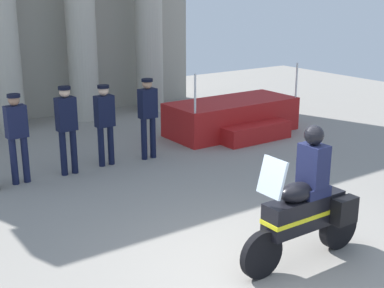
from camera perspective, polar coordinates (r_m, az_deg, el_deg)
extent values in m
plane|color=gray|center=(7.17, 7.30, -13.63)|extent=(28.00, 28.00, 0.00)
cylinder|color=#B2AD9E|center=(15.02, -12.01, 14.45)|extent=(0.81, 0.81, 6.31)
cylinder|color=#B2AD9E|center=(15.97, -4.76, 14.83)|extent=(0.81, 0.81, 6.31)
cube|color=#A51919|center=(13.60, 4.29, 2.96)|extent=(3.36, 1.46, 0.85)
cube|color=#A51919|center=(12.94, 6.99, 1.21)|extent=(1.85, 0.50, 0.42)
cylinder|color=silver|center=(11.97, 0.34, 5.43)|extent=(0.05, 0.05, 0.90)
cylinder|color=silver|center=(14.03, 11.18, 6.74)|extent=(0.05, 0.05, 0.90)
cylinder|color=#141938|center=(10.49, -18.62, -1.79)|extent=(0.13, 0.13, 0.91)
cylinder|color=#141938|center=(10.55, -17.48, -1.59)|extent=(0.13, 0.13, 0.91)
cube|color=#141938|center=(10.32, -18.42, 2.30)|extent=(0.39, 0.24, 0.60)
sphere|color=#997056|center=(10.23, -18.62, 4.51)|extent=(0.21, 0.21, 0.21)
cylinder|color=black|center=(10.22, -18.66, 4.94)|extent=(0.24, 0.24, 0.06)
cylinder|color=black|center=(10.74, -13.67, -0.98)|extent=(0.13, 0.13, 0.90)
cylinder|color=black|center=(10.81, -12.59, -0.79)|extent=(0.13, 0.13, 0.90)
cube|color=black|center=(10.57, -13.40, 3.16)|extent=(0.39, 0.24, 0.65)
sphere|color=beige|center=(10.49, -13.56, 5.46)|extent=(0.21, 0.21, 0.21)
cylinder|color=black|center=(10.47, -13.58, 5.88)|extent=(0.24, 0.24, 0.06)
cylinder|color=black|center=(11.13, -9.74, -0.30)|extent=(0.13, 0.13, 0.84)
cylinder|color=black|center=(11.22, -8.73, -0.11)|extent=(0.13, 0.13, 0.84)
cube|color=black|center=(10.99, -9.41, 3.51)|extent=(0.39, 0.24, 0.65)
sphere|color=beige|center=(10.91, -9.51, 5.70)|extent=(0.21, 0.21, 0.21)
cylinder|color=black|center=(10.89, -9.53, 6.11)|extent=(0.24, 0.24, 0.06)
cylinder|color=black|center=(11.46, -5.18, 0.54)|extent=(0.13, 0.13, 0.91)
cylinder|color=black|center=(11.56, -4.23, 0.71)|extent=(0.13, 0.13, 0.91)
cube|color=black|center=(11.32, -4.79, 4.38)|extent=(0.39, 0.24, 0.63)
sphere|color=tan|center=(11.24, -4.84, 6.47)|extent=(0.21, 0.21, 0.21)
cylinder|color=black|center=(11.23, -4.85, 6.86)|extent=(0.24, 0.24, 0.06)
cylinder|color=black|center=(6.93, 7.49, -11.73)|extent=(0.64, 0.10, 0.64)
cylinder|color=black|center=(7.89, 15.46, -8.58)|extent=(0.64, 0.14, 0.64)
cube|color=black|center=(7.22, 11.93, -7.23)|extent=(1.24, 0.32, 0.44)
ellipsoid|color=black|center=(7.00, 11.23, -5.13)|extent=(0.52, 0.32, 0.26)
cube|color=yellow|center=(7.23, 11.93, -7.38)|extent=(1.26, 0.33, 0.06)
cube|color=silver|center=(6.60, 8.63, -3.57)|extent=(0.16, 0.40, 0.47)
cube|color=black|center=(7.42, 16.09, -6.88)|extent=(0.36, 0.18, 0.36)
cube|color=black|center=(7.73, 13.12, -5.71)|extent=(0.36, 0.18, 0.36)
cube|color=#191E42|center=(7.20, 12.73, -4.88)|extent=(0.40, 0.34, 0.14)
cube|color=#191E42|center=(7.08, 12.91, -2.23)|extent=(0.26, 0.36, 0.56)
sphere|color=black|center=(6.95, 13.01, 0.94)|extent=(0.26, 0.26, 0.26)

